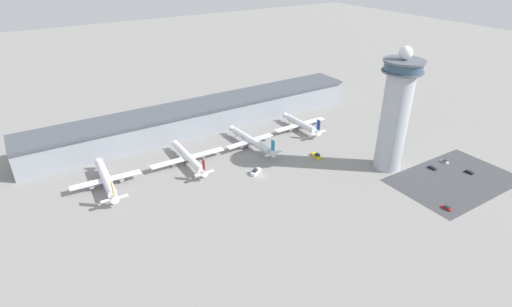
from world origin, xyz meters
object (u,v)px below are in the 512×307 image
at_px(car_navy_sedan, 445,162).
at_px(car_silver_sedan, 469,172).
at_px(service_truck_catering, 256,172).
at_px(car_red_hatchback, 432,168).
at_px(airplane_gate_alpha, 106,180).
at_px(service_truck_fuel, 317,156).
at_px(airplane_gate_charlie, 251,141).
at_px(control_tower, 395,112).
at_px(airplane_gate_delta, 301,124).
at_px(airplane_gate_bravo, 189,158).
at_px(service_truck_baggage, 245,144).
at_px(car_yellow_taxi, 447,208).

height_order(car_navy_sedan, car_silver_sedan, car_silver_sedan).
bearing_deg(service_truck_catering, car_silver_sedan, -31.87).
distance_m(car_silver_sedan, car_red_hatchback, 18.11).
bearing_deg(airplane_gate_alpha, service_truck_fuel, -15.95).
distance_m(airplane_gate_charlie, car_navy_sedan, 107.61).
xyz_separation_m(control_tower, service_truck_fuel, (-24.63, 28.07, -30.65)).
bearing_deg(airplane_gate_delta, car_red_hatchback, -69.84).
height_order(airplane_gate_bravo, service_truck_baggage, airplane_gate_bravo).
xyz_separation_m(airplane_gate_bravo, car_silver_sedan, (119.79, -86.19, -3.40)).
bearing_deg(airplane_gate_alpha, service_truck_baggage, 2.21).
relative_size(control_tower, airplane_gate_alpha, 1.56).
height_order(airplane_gate_alpha, service_truck_catering, airplane_gate_alpha).
bearing_deg(airplane_gate_bravo, airplane_gate_charlie, -0.44).
relative_size(control_tower, car_silver_sedan, 15.31).
bearing_deg(car_silver_sedan, car_red_hatchback, 134.20).
bearing_deg(service_truck_baggage, car_red_hatchback, -47.30).
xyz_separation_m(airplane_gate_delta, service_truck_catering, (-53.56, -31.22, -3.02)).
bearing_deg(airplane_gate_alpha, car_red_hatchback, -25.89).
height_order(service_truck_baggage, car_red_hatchback, service_truck_baggage).
height_order(service_truck_fuel, car_navy_sedan, service_truck_fuel).
xyz_separation_m(airplane_gate_alpha, airplane_gate_bravo, (43.30, 0.19, -0.36)).
bearing_deg(car_navy_sedan, car_red_hatchback, -176.06).
bearing_deg(airplane_gate_charlie, car_yellow_taxi, -66.89).
relative_size(airplane_gate_bravo, car_navy_sedan, 10.19).
bearing_deg(car_silver_sedan, service_truck_baggage, 132.92).
distance_m(airplane_gate_bravo, car_silver_sedan, 147.62).
bearing_deg(car_navy_sedan, service_truck_baggage, 137.47).
bearing_deg(service_truck_fuel, control_tower, -48.74).
xyz_separation_m(airplane_gate_bravo, car_red_hatchback, (107.17, -73.20, -3.37)).
xyz_separation_m(service_truck_baggage, car_silver_sedan, (82.86, -89.09, -0.49)).
bearing_deg(service_truck_fuel, airplane_gate_charlie, 128.53).
bearing_deg(control_tower, airplane_gate_charlie, 129.87).
relative_size(service_truck_catering, car_silver_sedan, 1.85).
distance_m(airplane_gate_alpha, airplane_gate_delta, 122.27).
height_order(airplane_gate_delta, car_yellow_taxi, airplane_gate_delta).
xyz_separation_m(airplane_gate_delta, service_truck_fuel, (-15.53, -34.42, -3.10)).
distance_m(airplane_gate_charlie, car_silver_sedan, 117.83).
bearing_deg(service_truck_fuel, service_truck_catering, 175.19).
xyz_separation_m(airplane_gate_alpha, car_silver_sedan, (163.09, -86.00, -3.76)).
bearing_deg(airplane_gate_alpha, car_yellow_taxi, -38.57).
relative_size(service_truck_fuel, service_truck_baggage, 1.04).
xyz_separation_m(airplane_gate_bravo, service_truck_catering, (25.35, -27.48, -3.01)).
distance_m(car_yellow_taxi, car_silver_sedan, 40.49).
xyz_separation_m(airplane_gate_alpha, service_truck_baggage, (80.23, 3.09, -3.28)).
bearing_deg(car_red_hatchback, airplane_gate_alpha, 154.11).
distance_m(airplane_gate_alpha, car_yellow_taxi, 159.89).
relative_size(control_tower, airplane_gate_delta, 1.67).
bearing_deg(control_tower, car_navy_sedan, -23.73).
relative_size(airplane_gate_bravo, service_truck_fuel, 5.11).
xyz_separation_m(airplane_gate_charlie, service_truck_fuel, (24.19, -30.38, -3.20)).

